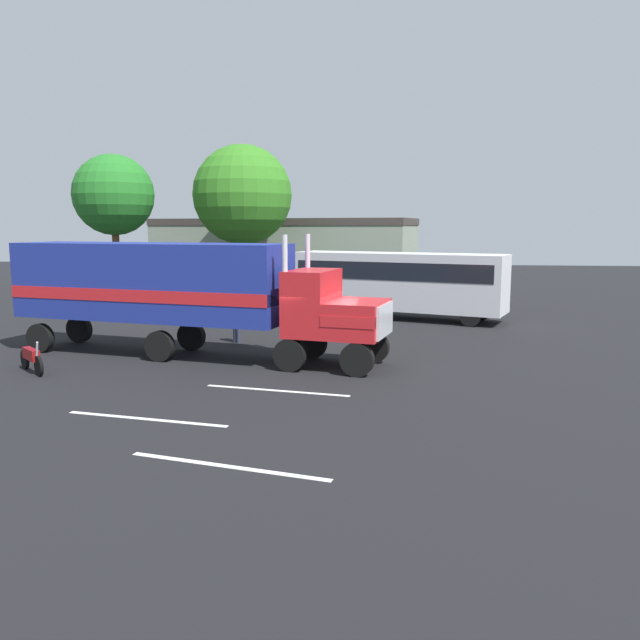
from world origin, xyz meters
TOP-DOWN VIEW (x-y plane):
  - ground_plane at (0.00, 0.00)m, footprint 120.00×120.00m
  - lane_stripe_near at (-0.86, -3.50)m, footprint 4.37×0.88m
  - lane_stripe_mid at (-3.58, -6.62)m, footprint 4.37×0.85m
  - lane_stripe_far at (-0.74, -9.45)m, footprint 4.33×1.11m
  - semi_truck at (-5.41, 1.10)m, footprint 14.37×5.40m
  - person_bystander at (-3.94, 3.97)m, footprint 0.41×0.48m
  - parked_bus at (2.63, 11.89)m, footprint 11.22×6.09m
  - motorcycle at (-9.30, -2.13)m, footprint 1.63×1.49m
  - tree_left at (-14.95, 16.97)m, footprint 4.98×4.98m
  - tree_center at (-7.54, 20.09)m, footprint 6.48×6.48m
  - building_backdrop at (-6.08, 26.51)m, footprint 20.56×9.98m

SIDE VIEW (x-z plane):
  - ground_plane at x=0.00m, z-range 0.00..0.00m
  - lane_stripe_near at x=-0.86m, z-range 0.00..0.01m
  - lane_stripe_mid at x=-3.58m, z-range 0.00..0.01m
  - lane_stripe_far at x=-0.74m, z-range 0.00..0.01m
  - motorcycle at x=-9.30m, z-range -0.08..1.04m
  - person_bystander at x=-3.94m, z-range 0.08..1.71m
  - parked_bus at x=2.63m, z-range 0.37..3.77m
  - semi_truck at x=-5.41m, z-range 0.27..4.77m
  - building_backdrop at x=-6.08m, z-range 0.21..5.55m
  - tree_left at x=-14.95m, z-range 2.07..11.26m
  - tree_center at x=-7.54m, z-range 1.77..11.82m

